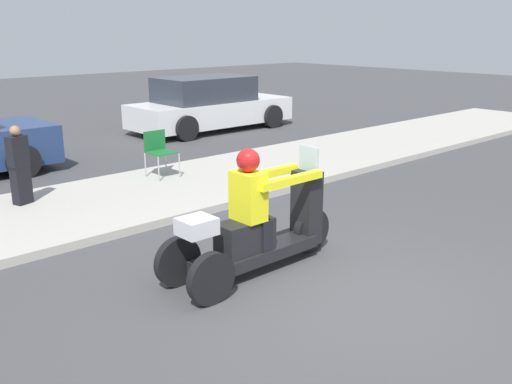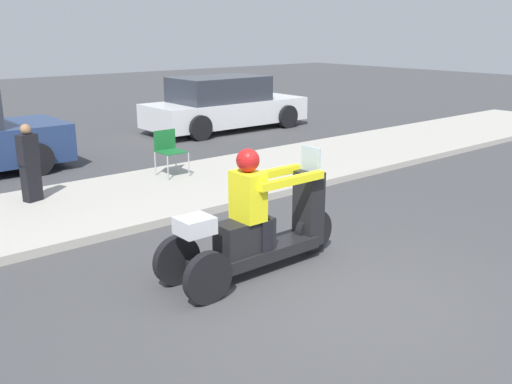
{
  "view_description": "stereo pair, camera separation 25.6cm",
  "coord_description": "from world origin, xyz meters",
  "px_view_note": "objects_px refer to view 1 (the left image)",
  "views": [
    {
      "loc": [
        -4.37,
        -3.37,
        2.72
      ],
      "look_at": [
        -0.28,
        1.17,
        0.96
      ],
      "focal_mm": 40.0,
      "sensor_mm": 36.0,
      "label": 1
    },
    {
      "loc": [
        -4.18,
        -3.54,
        2.72
      ],
      "look_at": [
        -0.28,
        1.17,
        0.96
      ],
      "focal_mm": 40.0,
      "sensor_mm": 36.0,
      "label": 2
    }
  ],
  "objects_px": {
    "motorcycle_trike": "(256,228)",
    "spectator_end_of_line": "(19,167)",
    "folding_chair_set_back": "(159,149)",
    "parked_car_lot_center": "(209,105)"
  },
  "relations": [
    {
      "from": "motorcycle_trike",
      "to": "spectator_end_of_line",
      "type": "relative_size",
      "value": 1.96
    },
    {
      "from": "folding_chair_set_back",
      "to": "motorcycle_trike",
      "type": "bearing_deg",
      "value": -108.1
    },
    {
      "from": "parked_car_lot_center",
      "to": "spectator_end_of_line",
      "type": "bearing_deg",
      "value": -149.61
    },
    {
      "from": "folding_chair_set_back",
      "to": "parked_car_lot_center",
      "type": "xyz_separation_m",
      "value": [
        4.08,
        3.81,
        0.07
      ]
    },
    {
      "from": "motorcycle_trike",
      "to": "parked_car_lot_center",
      "type": "relative_size",
      "value": 0.52
    },
    {
      "from": "parked_car_lot_center",
      "to": "folding_chair_set_back",
      "type": "bearing_deg",
      "value": -136.94
    },
    {
      "from": "motorcycle_trike",
      "to": "spectator_end_of_line",
      "type": "bearing_deg",
      "value": 105.67
    },
    {
      "from": "folding_chair_set_back",
      "to": "spectator_end_of_line",
      "type": "bearing_deg",
      "value": -178.92
    },
    {
      "from": "motorcycle_trike",
      "to": "folding_chair_set_back",
      "type": "height_order",
      "value": "motorcycle_trike"
    },
    {
      "from": "motorcycle_trike",
      "to": "spectator_end_of_line",
      "type": "distance_m",
      "value": 4.25
    }
  ]
}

